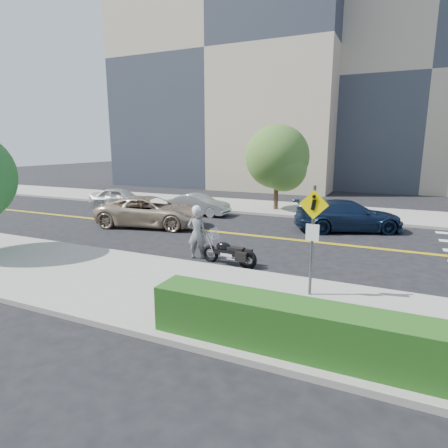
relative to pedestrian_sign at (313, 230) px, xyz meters
name	(u,v)px	position (x,y,z in m)	size (l,w,h in m)	color
ground_plane	(248,235)	(-4.20, 6.31, -1.96)	(120.00, 120.00, 0.00)	black
sidewalk_near	(157,288)	(-4.20, -1.19, -1.89)	(60.00, 5.00, 0.15)	#9E9B91
sidewalk_far	(289,209)	(-4.20, 13.81, -1.89)	(60.00, 5.00, 0.15)	#9E9B91
building_left	(235,62)	(-14.20, 28.31, 10.54)	(22.00, 14.00, 25.00)	tan
building_mid	(426,82)	(3.80, 32.31, 8.04)	(18.00, 14.00, 20.00)	#A39984
hedge	(375,343)	(1.80, -2.99, -1.31)	(9.00, 0.90, 1.00)	#235619
pedestrian_sign	(313,230)	(0.00, 0.00, 0.00)	(0.78, 0.08, 3.00)	#4C4C51
motorcyclist	(197,232)	(-4.64, 2.09, -0.96)	(0.79, 0.63, 2.01)	#A5A4A9
motorcycle	(229,247)	(-3.25, 1.90, -1.33)	(2.08, 0.63, 1.27)	black
suv	(151,212)	(-9.55, 6.08, -1.19)	(2.55, 5.53, 1.54)	#C1A98D
parked_car_white	(120,198)	(-14.83, 10.02, -1.28)	(1.61, 3.99, 1.36)	silver
parked_car_silver	(199,204)	(-8.81, 9.95, -1.33)	(1.33, 3.81, 1.25)	#AAAEB2
parked_car_blue	(348,216)	(-0.06, 9.21, -1.21)	(2.11, 5.20, 1.51)	#152541
tree_far_a	(277,157)	(-4.90, 13.05, 1.47)	(3.97, 3.97, 5.42)	#382619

